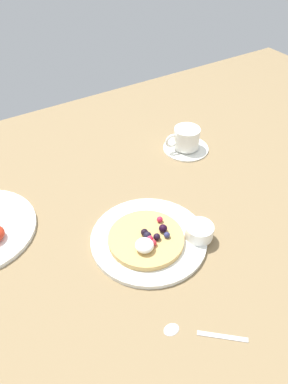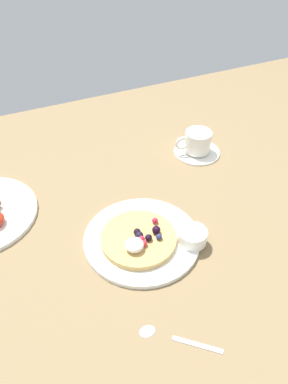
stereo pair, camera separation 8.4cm
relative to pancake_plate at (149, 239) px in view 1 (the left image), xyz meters
name	(u,v)px [view 1 (the left image)]	position (x,y,z in m)	size (l,w,h in m)	color
ground_plane	(126,224)	(-0.01, 0.08, -0.02)	(2.10, 1.16, 0.03)	olive
pancake_plate	(149,239)	(0.00, 0.00, 0.00)	(0.24, 0.24, 0.01)	white
pancake_with_berries	(147,239)	(-0.01, -0.01, 0.01)	(0.16, 0.16, 0.04)	tan
syrup_ramekin	(199,231)	(0.09, -0.05, 0.02)	(0.06, 0.06, 0.03)	white
coffee_saucer	(186,148)	(0.27, 0.23, 0.00)	(0.13, 0.13, 0.01)	white
coffee_cup	(186,138)	(0.27, 0.23, 0.03)	(0.10, 0.07, 0.06)	white
teaspoon	(189,332)	(-0.05, -0.21, 0.00)	(0.11, 0.10, 0.01)	silver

